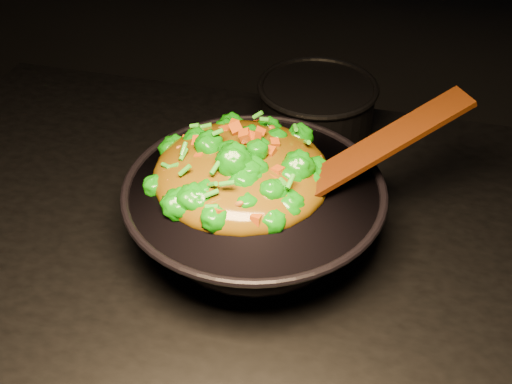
% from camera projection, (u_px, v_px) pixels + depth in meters
% --- Properties ---
extents(wok, '(0.45, 0.45, 0.10)m').
position_uv_depth(wok, '(254.00, 215.00, 0.92)').
color(wok, black).
rests_on(wok, stovetop).
extents(stir_fry, '(0.31, 0.31, 0.09)m').
position_uv_depth(stir_fry, '(241.00, 152.00, 0.88)').
color(stir_fry, '#127C08').
rests_on(stir_fry, wok).
extents(spatula, '(0.26, 0.20, 0.12)m').
position_uv_depth(spatula, '(370.00, 152.00, 0.87)').
color(spatula, '#3A1709').
rests_on(spatula, wok).
extents(back_pot, '(0.22, 0.22, 0.11)m').
position_uv_depth(back_pot, '(316.00, 112.00, 1.12)').
color(back_pot, black).
rests_on(back_pot, stovetop).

